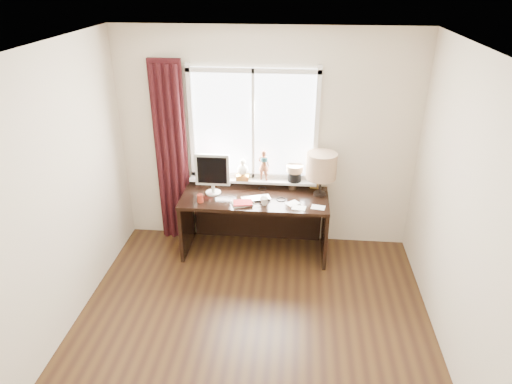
# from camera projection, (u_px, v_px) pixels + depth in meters

# --- Properties ---
(floor) EXTENTS (3.50, 4.00, 0.00)m
(floor) POSITION_uv_depth(u_px,v_px,m) (249.00, 351.00, 4.15)
(floor) COLOR #422A13
(floor) RESTS_ON ground
(ceiling) EXTENTS (3.50, 4.00, 0.00)m
(ceiling) POSITION_uv_depth(u_px,v_px,m) (246.00, 58.00, 3.00)
(ceiling) COLOR white
(ceiling) RESTS_ON wall_back
(wall_back) EXTENTS (3.50, 0.00, 2.60)m
(wall_back) POSITION_uv_depth(u_px,v_px,m) (266.00, 141.00, 5.36)
(wall_back) COLOR beige
(wall_back) RESTS_ON ground
(wall_left) EXTENTS (0.00, 4.00, 2.60)m
(wall_left) POSITION_uv_depth(u_px,v_px,m) (35.00, 218.00, 3.72)
(wall_left) COLOR beige
(wall_left) RESTS_ON ground
(wall_right) EXTENTS (0.00, 4.00, 2.60)m
(wall_right) POSITION_uv_depth(u_px,v_px,m) (478.00, 239.00, 3.43)
(wall_right) COLOR beige
(wall_right) RESTS_ON ground
(laptop) EXTENTS (0.38, 0.30, 0.03)m
(laptop) POSITION_uv_depth(u_px,v_px,m) (256.00, 199.00, 5.21)
(laptop) COLOR silver
(laptop) RESTS_ON desk
(mug) EXTENTS (0.12, 0.12, 0.09)m
(mug) POSITION_uv_depth(u_px,v_px,m) (264.00, 201.00, 5.09)
(mug) COLOR white
(mug) RESTS_ON desk
(red_cup) EXTENTS (0.07, 0.07, 0.09)m
(red_cup) POSITION_uv_depth(u_px,v_px,m) (200.00, 198.00, 5.14)
(red_cup) COLOR maroon
(red_cup) RESTS_ON desk
(window) EXTENTS (1.52, 0.20, 1.40)m
(window) POSITION_uv_depth(u_px,v_px,m) (253.00, 142.00, 5.33)
(window) COLOR white
(window) RESTS_ON ground
(curtain) EXTENTS (0.38, 0.09, 2.25)m
(curtain) POSITION_uv_depth(u_px,v_px,m) (171.00, 156.00, 5.45)
(curtain) COLOR black
(curtain) RESTS_ON floor
(desk) EXTENTS (1.70, 0.70, 0.75)m
(desk) POSITION_uv_depth(u_px,v_px,m) (256.00, 211.00, 5.47)
(desk) COLOR black
(desk) RESTS_ON floor
(monitor) EXTENTS (0.40, 0.18, 0.49)m
(monitor) POSITION_uv_depth(u_px,v_px,m) (212.00, 171.00, 5.24)
(monitor) COLOR beige
(monitor) RESTS_ON desk
(notebook_stack) EXTENTS (0.26, 0.23, 0.03)m
(notebook_stack) POSITION_uv_depth(u_px,v_px,m) (242.00, 203.00, 5.10)
(notebook_stack) COLOR beige
(notebook_stack) RESTS_ON desk
(brush_holder) EXTENTS (0.09, 0.09, 0.25)m
(brush_holder) POSITION_uv_depth(u_px,v_px,m) (292.00, 184.00, 5.44)
(brush_holder) COLOR black
(brush_holder) RESTS_ON desk
(icon_frame) EXTENTS (0.10, 0.04, 0.13)m
(icon_frame) POSITION_uv_depth(u_px,v_px,m) (314.00, 183.00, 5.45)
(icon_frame) COLOR gold
(icon_frame) RESTS_ON desk
(table_lamp) EXTENTS (0.35, 0.35, 0.52)m
(table_lamp) POSITION_uv_depth(u_px,v_px,m) (321.00, 166.00, 5.16)
(table_lamp) COLOR black
(table_lamp) RESTS_ON desk
(loose_papers) EXTENTS (0.46, 0.26, 0.00)m
(loose_papers) POSITION_uv_depth(u_px,v_px,m) (303.00, 206.00, 5.07)
(loose_papers) COLOR white
(loose_papers) RESTS_ON desk
(desk_cables) EXTENTS (0.37, 0.49, 0.01)m
(desk_cables) POSITION_uv_depth(u_px,v_px,m) (269.00, 198.00, 5.25)
(desk_cables) COLOR black
(desk_cables) RESTS_ON desk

